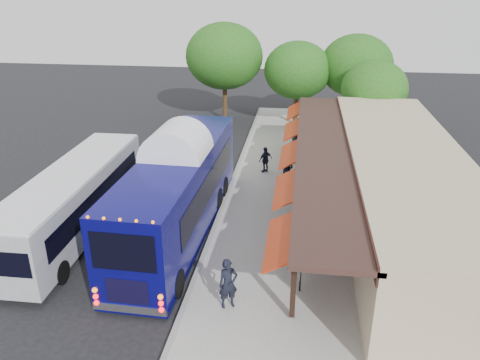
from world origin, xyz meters
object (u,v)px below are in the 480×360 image
at_px(coach_bus, 179,188).
at_px(sign_board, 301,273).
at_px(city_bus, 74,199).
at_px(ped_b, 287,169).
at_px(ped_a, 228,284).
at_px(ped_d, 295,136).
at_px(ped_c, 265,160).

relative_size(coach_bus, sign_board, 10.92).
xyz_separation_m(city_bus, ped_b, (9.14, 6.50, -0.64)).
height_order(coach_bus, sign_board, coach_bus).
bearing_deg(ped_b, ped_a, 98.21).
distance_m(city_bus, sign_board, 10.63).
relative_size(ped_a, ped_d, 1.03).
bearing_deg(sign_board, ped_c, 100.31).
bearing_deg(sign_board, coach_bus, 142.74).
bearing_deg(ped_a, ped_c, 62.86).
bearing_deg(city_bus, ped_c, 44.68).
bearing_deg(ped_c, ped_d, -153.23).
bearing_deg(coach_bus, city_bus, -170.02).
height_order(ped_c, sign_board, ped_c).
height_order(coach_bus, ped_d, coach_bus).
xyz_separation_m(city_bus, ped_a, (7.64, -4.55, -0.57)).
xyz_separation_m(city_bus, ped_d, (9.46, 12.45, -0.60)).
xyz_separation_m(coach_bus, ped_d, (4.85, 11.77, -1.10)).
distance_m(city_bus, ped_d, 15.65).
height_order(ped_a, ped_c, ped_a).
bearing_deg(coach_bus, ped_d, 69.12).
distance_m(city_bus, ped_c, 11.21).
xyz_separation_m(ped_a, sign_board, (2.43, 1.19, -0.14)).
distance_m(coach_bus, city_bus, 4.68).
bearing_deg(city_bus, sign_board, -19.22).
bearing_deg(ped_a, city_bus, 123.04).
xyz_separation_m(coach_bus, ped_b, (4.53, 5.82, -1.15)).
distance_m(city_bus, ped_a, 8.90).
xyz_separation_m(ped_a, ped_b, (1.50, 11.05, -0.07)).
relative_size(coach_bus, ped_b, 7.43).
bearing_deg(ped_d, city_bus, 78.58).
bearing_deg(ped_d, ped_b, 112.71).
distance_m(city_bus, ped_b, 11.23).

